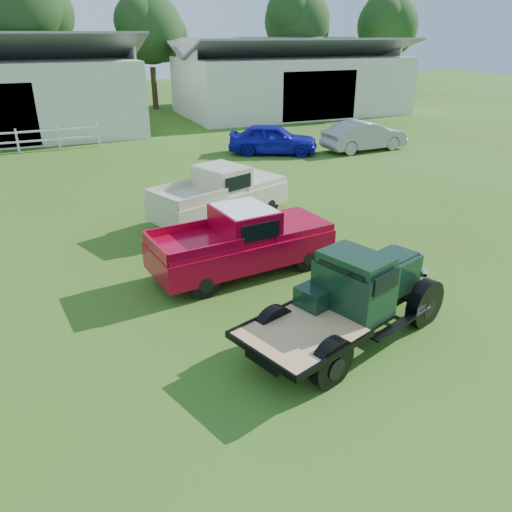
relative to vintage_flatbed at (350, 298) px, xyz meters
name	(u,v)px	position (x,y,z in m)	size (l,w,h in m)	color
ground	(269,324)	(-1.23, 1.08, -0.91)	(120.00, 120.00, 0.00)	#385312
shed_right	(291,77)	(12.77, 28.08, 1.69)	(16.80, 9.20, 5.20)	silver
tree_b	(20,30)	(-5.23, 35.08, 4.84)	(6.90, 6.90, 11.50)	#1A330E
tree_c	(151,48)	(3.77, 34.08, 3.59)	(5.40, 5.40, 9.00)	#1A330E
tree_d	(296,40)	(16.77, 35.08, 4.09)	(6.00, 6.00, 10.00)	#1A330E
tree_e	(386,43)	(24.77, 33.08, 3.84)	(5.70, 5.70, 9.50)	#1A330E
vintage_flatbed	(350,298)	(0.00, 0.00, 0.00)	(4.58, 1.82, 1.82)	#153121
red_pickup	(241,240)	(-0.84, 3.67, -0.04)	(4.78, 1.84, 1.74)	#9E0322
white_pickup	(220,194)	(-0.05, 7.57, -0.04)	(4.75, 1.84, 1.75)	beige
misc_car_blue	(273,139)	(5.64, 15.76, -0.16)	(1.78, 4.42, 1.51)	#1211A4
misc_car_grey	(365,136)	(10.37, 14.66, -0.16)	(1.58, 4.53, 1.49)	gray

